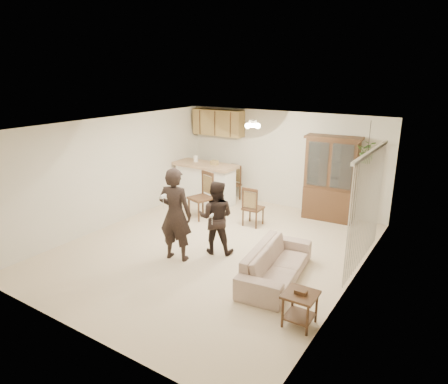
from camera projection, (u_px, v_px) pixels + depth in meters
The scene contains 23 objects.
floor at pixel (213, 248), 8.14m from camera, with size 6.50×6.50×0.00m, color beige.
ceiling at pixel (212, 125), 7.41m from camera, with size 5.50×6.50×0.02m, color white.
wall_back at pixel (283, 160), 10.39m from camera, with size 5.50×0.02×2.50m, color beige.
wall_front at pixel (71, 251), 5.16m from camera, with size 5.50×0.02×2.50m, color beige.
wall_left at pixel (114, 171), 9.20m from camera, with size 0.02×6.50×2.50m, color beige.
wall_right at pixel (355, 217), 6.35m from camera, with size 0.02×6.50×2.50m, color beige.
breakfast_bar at pixel (205, 185), 10.84m from camera, with size 1.60×0.55×1.00m, color white.
bar_top at pixel (205, 165), 10.68m from camera, with size 1.75×0.70×0.08m, color tan.
upper_cabinets at pixel (218, 123), 10.98m from camera, with size 1.50×0.34×0.70m, color olive.
vertical_blinds at pixel (366, 209), 7.14m from camera, with size 0.06×2.30×2.10m, color beige, non-canonical shape.
ceiling_fixture at pixel (253, 125), 8.30m from camera, with size 0.36×0.36×0.20m, color #FFEEBF, non-canonical shape.
hanging_plant at pixel (368, 152), 8.34m from camera, with size 0.43×0.37×0.48m, color #325622.
plant_cord at pixel (370, 136), 8.24m from camera, with size 0.01×0.01×0.65m, color black.
sofa at pixel (276, 259), 6.86m from camera, with size 1.87×0.73×0.73m, color beige.
adult at pixel (175, 215), 7.45m from camera, with size 0.66×0.43×1.80m, color black.
child at pixel (216, 220), 7.80m from camera, with size 0.66×0.51×1.35m, color black.
china_hutch at pixel (331, 179), 9.48m from camera, with size 1.32×0.59×2.03m.
side_table at pixel (300, 309), 5.64m from camera, with size 0.46×0.46×0.56m.
chair_bar at pixel (201, 205), 9.75m from camera, with size 0.64×0.64×1.13m.
chair_hutch_left at pixel (231, 190), 11.15m from camera, with size 0.54×0.54×0.97m.
chair_hutch_right at pixel (253, 214), 9.30m from camera, with size 0.42×0.42×0.94m.
controller_adult at pixel (163, 196), 6.94m from camera, with size 0.05×0.16×0.05m, color white.
controller_child at pixel (212, 215), 7.41m from camera, with size 0.04×0.13×0.04m, color white.
Camera 1 is at (4.22, -6.14, 3.49)m, focal length 32.00 mm.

